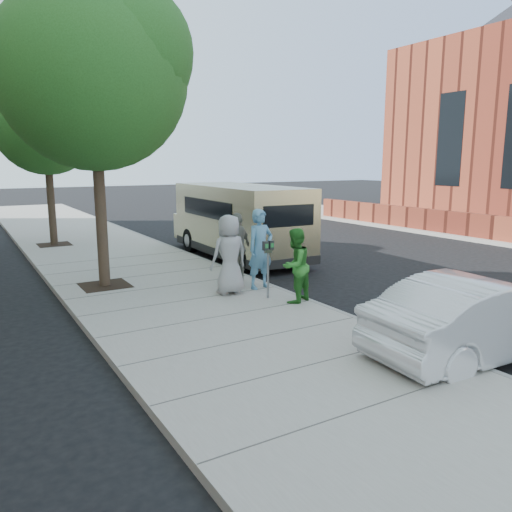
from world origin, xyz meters
name	(u,v)px	position (x,y,z in m)	size (l,w,h in m)	color
ground	(226,300)	(0.00, 0.00, 0.00)	(120.00, 120.00, 0.00)	black
sidewalk	(188,303)	(-1.00, 0.00, 0.07)	(5.00, 60.00, 0.15)	gray
curb_face	(276,289)	(1.44, 0.00, 0.07)	(0.12, 60.00, 0.16)	gray
church_wall	(494,228)	(13.50, 2.00, 0.65)	(0.30, 22.00, 1.00)	maroon
tree_near	(94,68)	(-2.25, 2.40, 5.55)	(4.62, 4.60, 7.53)	black
tree_far	(46,119)	(-2.25, 10.00, 4.88)	(3.92, 3.80, 6.49)	black
parking_meter	(268,257)	(0.69, -0.81, 1.14)	(0.29, 0.13, 1.37)	gray
van	(238,220)	(2.90, 4.62, 1.33)	(2.47, 6.87, 2.52)	tan
sedan	(482,317)	(2.08, -5.44, 0.72)	(1.52, 4.35, 1.43)	silver
person_officer	(260,249)	(1.03, 0.09, 1.16)	(0.73, 0.48, 2.01)	#5189AD
person_green_shirt	(295,266)	(1.04, -1.40, 1.00)	(0.83, 0.64, 1.70)	#2C7D28
person_gray_shirt	(229,255)	(0.11, 0.02, 1.12)	(0.94, 0.61, 1.93)	#969699
person_striped_polo	(238,247)	(0.88, 0.99, 1.08)	(1.09, 0.45, 1.86)	gray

